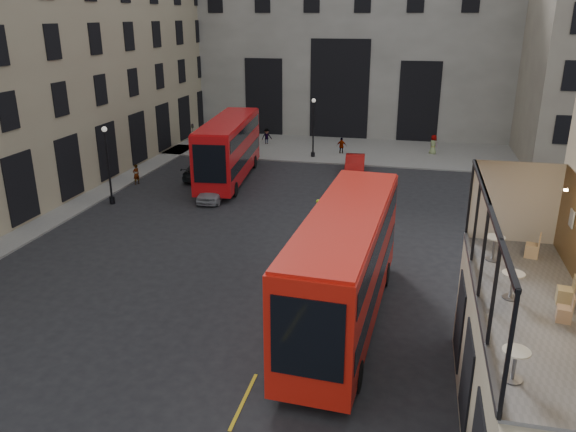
% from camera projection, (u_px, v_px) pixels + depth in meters
% --- Properties ---
extents(ground, '(140.00, 140.00, 0.00)m').
position_uv_depth(ground, '(302.00, 410.00, 18.40)').
color(ground, black).
rests_on(ground, ground).
extents(host_frontage, '(3.00, 11.00, 4.50)m').
position_uv_depth(host_frontage, '(522.00, 379.00, 16.26)').
color(host_frontage, tan).
rests_on(host_frontage, ground).
extents(cafe_floor, '(3.00, 10.00, 0.10)m').
position_uv_depth(cafe_floor, '(534.00, 309.00, 15.49)').
color(cafe_floor, slate).
rests_on(cafe_floor, host_frontage).
extents(gateway, '(35.00, 10.60, 18.00)m').
position_uv_depth(gateway, '(347.00, 43.00, 60.29)').
color(gateway, '#A29F96').
rests_on(gateway, ground).
extents(pavement_far, '(40.00, 12.00, 0.12)m').
position_uv_depth(pavement_far, '(320.00, 148.00, 54.50)').
color(pavement_far, slate).
rests_on(pavement_far, ground).
extents(traffic_light_near, '(0.16, 0.20, 3.80)m').
position_uv_depth(traffic_light_near, '(330.00, 217.00, 28.80)').
color(traffic_light_near, black).
rests_on(traffic_light_near, ground).
extents(traffic_light_far, '(0.16, 0.20, 3.80)m').
position_uv_depth(traffic_light_far, '(193.00, 140.00, 46.43)').
color(traffic_light_far, black).
rests_on(traffic_light_far, ground).
extents(street_lamp_a, '(0.36, 0.36, 5.33)m').
position_uv_depth(street_lamp_a, '(109.00, 170.00, 37.69)').
color(street_lamp_a, black).
rests_on(street_lamp_a, ground).
extents(street_lamp_b, '(0.36, 0.36, 5.33)m').
position_uv_depth(street_lamp_b, '(313.00, 132.00, 50.04)').
color(street_lamp_b, black).
rests_on(street_lamp_b, ground).
extents(bus_near, '(3.47, 12.56, 4.96)m').
position_uv_depth(bus_near, '(345.00, 262.00, 22.70)').
color(bus_near, red).
rests_on(bus_near, ground).
extents(bus_far, '(4.02, 12.18, 4.77)m').
position_uv_depth(bus_far, '(229.00, 146.00, 43.09)').
color(bus_far, red).
rests_on(bus_far, ground).
extents(car_a, '(1.78, 3.97, 1.33)m').
position_uv_depth(car_a, '(213.00, 191.00, 39.10)').
color(car_a, gray).
rests_on(car_a, ground).
extents(car_b, '(1.94, 4.57, 1.46)m').
position_uv_depth(car_b, '(355.00, 164.00, 45.71)').
color(car_b, '#9E0C09').
rests_on(car_b, ground).
extents(car_c, '(1.85, 4.52, 1.31)m').
position_uv_depth(car_c, '(201.00, 170.00, 44.27)').
color(car_c, black).
rests_on(car_c, ground).
extents(bicycle, '(2.03, 1.37, 1.01)m').
position_uv_depth(bicycle, '(311.00, 251.00, 29.53)').
color(bicycle, gray).
rests_on(bicycle, ground).
extents(cyclist, '(0.43, 0.64, 1.72)m').
position_uv_depth(cyclist, '(319.00, 213.00, 34.12)').
color(cyclist, '#D7FF1A').
rests_on(cyclist, ground).
extents(pedestrian_a, '(0.79, 0.62, 1.61)m').
position_uv_depth(pedestrian_a, '(213.00, 139.00, 54.50)').
color(pedestrian_a, gray).
rests_on(pedestrian_a, ground).
extents(pedestrian_b, '(1.23, 1.13, 1.65)m').
position_uv_depth(pedestrian_b, '(267.00, 137.00, 55.54)').
color(pedestrian_b, gray).
rests_on(pedestrian_b, ground).
extents(pedestrian_c, '(0.95, 0.43, 1.59)m').
position_uv_depth(pedestrian_c, '(342.00, 146.00, 51.78)').
color(pedestrian_c, gray).
rests_on(pedestrian_c, ground).
extents(pedestrian_d, '(1.06, 1.05, 1.85)m').
position_uv_depth(pedestrian_d, '(433.00, 145.00, 51.65)').
color(pedestrian_d, gray).
rests_on(pedestrian_d, ground).
extents(pedestrian_e, '(0.58, 0.67, 1.55)m').
position_uv_depth(pedestrian_e, '(136.00, 174.00, 42.68)').
color(pedestrian_e, gray).
rests_on(pedestrian_e, ground).
extents(cafe_table_near, '(0.61, 0.61, 0.76)m').
position_uv_depth(cafe_table_near, '(515.00, 360.00, 12.25)').
color(cafe_table_near, silver).
rests_on(cafe_table_near, cafe_floor).
extents(cafe_table_mid, '(0.63, 0.63, 0.79)m').
position_uv_depth(cafe_table_mid, '(512.00, 282.00, 15.82)').
color(cafe_table_mid, silver).
rests_on(cafe_table_mid, cafe_floor).
extents(cafe_table_far, '(0.65, 0.65, 0.81)m').
position_uv_depth(cafe_table_far, '(494.00, 245.00, 18.32)').
color(cafe_table_far, beige).
rests_on(cafe_table_far, cafe_floor).
extents(cafe_chair_b, '(0.43, 0.43, 0.75)m').
position_uv_depth(cafe_chair_b, '(565.00, 313.00, 14.72)').
color(cafe_chair_b, tan).
rests_on(cafe_chair_b, cafe_floor).
extents(cafe_chair_c, '(0.47, 0.47, 0.85)m').
position_uv_depth(cafe_chair_c, '(565.00, 295.00, 15.63)').
color(cafe_chair_c, tan).
rests_on(cafe_chair_c, cafe_floor).
extents(cafe_chair_d, '(0.51, 0.51, 0.85)m').
position_uv_depth(cafe_chair_d, '(532.00, 250.00, 18.62)').
color(cafe_chair_d, '#DAB17E').
rests_on(cafe_chair_d, cafe_floor).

